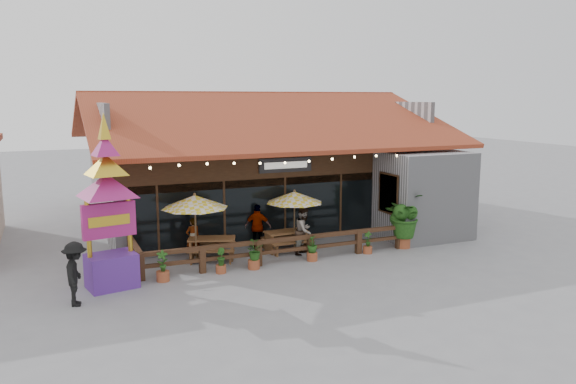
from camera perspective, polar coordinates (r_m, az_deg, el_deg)
name	(u,v)px	position (r m, az deg, el deg)	size (l,w,h in m)	color
ground	(317,254)	(21.15, 2.92, -6.35)	(100.00, 100.00, 0.00)	gray
restaurant_building	(260,174)	(26.76, -2.81, 1.84)	(15.50, 14.73, 6.09)	#A2A2A7
patio_railing	(263,246)	(19.88, -2.58, -5.55)	(10.00, 2.60, 0.92)	#482F19
umbrella_left	(195,202)	(19.87, -9.45, -1.01)	(2.48, 2.48, 2.52)	brown
umbrella_right	(294,197)	(21.33, 0.66, -0.55)	(2.39, 2.39, 2.35)	brown
picnic_table_left	(212,245)	(20.54, -7.75, -5.34)	(2.08, 1.94, 0.81)	brown
picnic_table_right	(286,237)	(21.49, -0.20, -4.63)	(1.66, 1.44, 0.78)	brown
thai_sign_tower	(107,190)	(17.69, -17.88, 0.18)	(2.50, 2.50, 5.78)	#53258B
tropical_plant	(404,217)	(22.25, 11.72, -2.46)	(2.07, 2.04, 2.16)	brown
diner_a	(193,238)	(20.77, -9.64, -4.63)	(0.55, 0.36, 1.50)	#3A2312
diner_b	(304,231)	(20.99, 1.63, -3.93)	(0.87, 0.68, 1.80)	#3A2312
diner_c	(258,227)	(21.73, -3.09, -3.54)	(1.02, 0.43, 1.75)	#3A2312
pedestrian	(75,274)	(16.97, -20.79, -7.78)	(1.18, 0.68, 1.83)	black
planter_a	(163,268)	(18.47, -12.62, -7.58)	(0.41, 0.41, 1.01)	brown
planter_b	(221,262)	(18.98, -6.84, -7.06)	(0.35, 0.35, 0.85)	brown
planter_c	(254,253)	(19.28, -3.51, -6.23)	(0.77, 0.79, 0.98)	brown
planter_d	(312,248)	(20.23, 2.48, -5.75)	(0.47, 0.47, 0.94)	brown
planter_e	(368,244)	(21.38, 8.10, -5.27)	(0.35, 0.36, 0.85)	brown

